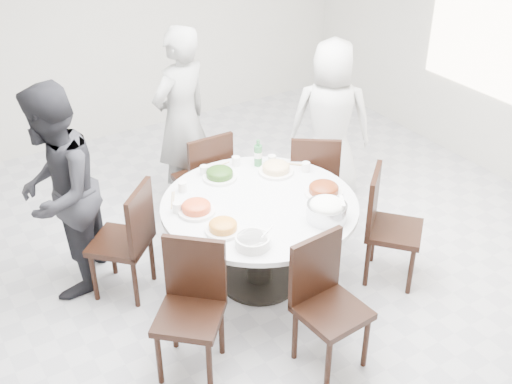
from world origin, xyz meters
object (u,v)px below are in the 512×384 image
chair_s (332,309)px  diner_middle (182,120)px  chair_sw (189,314)px  beverage_bottle (258,153)px  chair_se (395,228)px  soup_bowl (253,241)px  chair_ne (313,178)px  dining_table (259,243)px  chair_nw (120,240)px  diner_left (58,193)px  rice_bowl (327,212)px  chair_n (202,177)px  diner_right (330,121)px

chair_s → diner_middle: diner_middle is taller
chair_sw → diner_middle: bearing=107.0°
beverage_bottle → chair_se: bearing=-58.3°
soup_bowl → chair_ne: bearing=37.0°
diner_middle → beverage_bottle: 0.93m
dining_table → chair_sw: chair_sw is taller
chair_nw → diner_left: diner_left is taller
chair_se → diner_left: bearing=108.7°
diner_left → rice_bowl: diner_left is taller
chair_se → rice_bowl: size_ratio=3.23×
chair_sw → chair_s: (0.83, -0.46, 0.00)m
soup_bowl → beverage_bottle: bearing=55.9°
chair_nw → diner_left: bearing=-86.2°
chair_n → rice_bowl: bearing=100.5°
diner_left → beverage_bottle: (1.59, -0.28, 0.02)m
chair_se → chair_ne: bearing=53.0°
rice_bowl → chair_s: bearing=-122.5°
diner_middle → rice_bowl: size_ratio=5.95×
dining_table → chair_ne: (0.87, 0.46, 0.10)m
chair_sw → chair_s: bearing=13.8°
chair_ne → diner_middle: (-0.82, 0.94, 0.40)m
beverage_bottle → chair_sw: bearing=-138.7°
diner_middle → beverage_bottle: size_ratio=7.50×
chair_s → diner_right: 2.29m
beverage_bottle → chair_nw: bearing=-179.0°
chair_n → chair_sw: size_ratio=1.00×
rice_bowl → chair_se: bearing=-5.9°
chair_s → chair_sw: bearing=146.9°
chair_nw → chair_se: 2.14m
chair_ne → chair_sw: bearing=65.5°
chair_ne → diner_left: 2.21m
dining_table → chair_se: size_ratio=1.58×
chair_n → diner_left: 1.39m
dining_table → soup_bowl: size_ratio=6.18×
chair_ne → chair_se: size_ratio=1.00×
soup_bowl → diner_right: bearing=37.4°
diner_right → soup_bowl: size_ratio=6.48×
chair_sw → chair_s: 0.94m
dining_table → diner_left: (-1.29, 0.78, 0.48)m
chair_n → chair_se: same height
chair_sw → chair_se: size_ratio=1.00×
chair_se → diner_right: size_ratio=0.60×
diner_middle → beverage_bottle: diner_middle is taller
chair_s → chair_se: same height
chair_ne → chair_sw: same height
chair_sw → beverage_bottle: size_ratio=4.07×
chair_n → chair_se: (0.91, -1.52, 0.00)m
chair_s → chair_se: bearing=21.8°
rice_bowl → beverage_bottle: size_ratio=1.26×
chair_nw → soup_bowl: 1.16m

